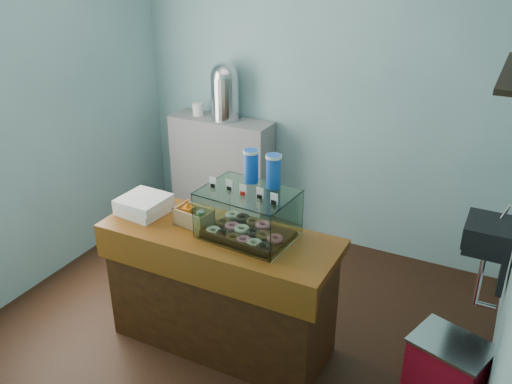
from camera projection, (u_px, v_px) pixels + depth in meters
The scene contains 9 objects.
ground at pixel (239, 321), 4.13m from camera, with size 3.50×3.50×0.00m, color black.
room_shell at pixel (240, 103), 3.40m from camera, with size 3.54×3.04×2.82m.
counter at pixel (221, 288), 3.73m from camera, with size 1.60×0.60×0.90m.
back_shelf at pixel (222, 173), 5.33m from camera, with size 1.00×0.32×1.10m, color gray.
display_case at pixel (250, 211), 3.45m from camera, with size 0.61×0.47×0.54m.
condiment_crate at pixel (193, 216), 3.61m from camera, with size 0.27×0.18×0.18m.
pastry_boxes at pixel (144, 205), 3.77m from camera, with size 0.33×0.34×0.12m.
coffee_urn at pixel (225, 90), 4.97m from camera, with size 0.29×0.29×0.54m.
red_cooler at pixel (447, 367), 3.40m from camera, with size 0.54×0.47×0.40m.
Camera 1 is at (1.62, -2.90, 2.65)m, focal length 38.00 mm.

